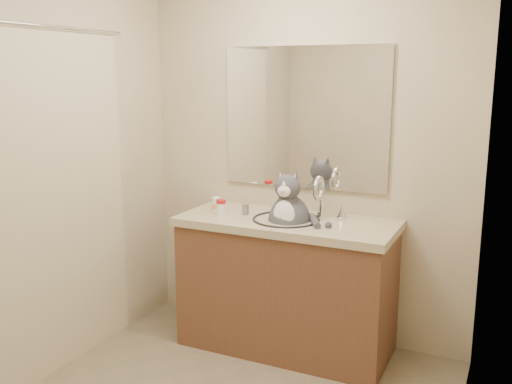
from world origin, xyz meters
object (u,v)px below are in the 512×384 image
pill_bottle_redcap (221,208)px  grey_canister (245,209)px  pill_bottle_orange (217,205)px  cat (289,219)px

pill_bottle_redcap → grey_canister: (0.13, 0.09, -0.02)m
pill_bottle_orange → grey_canister: bearing=1.1°
pill_bottle_redcap → grey_canister: bearing=35.0°
pill_bottle_redcap → pill_bottle_orange: size_ratio=1.10×
cat → pill_bottle_orange: (-0.51, 0.01, 0.04)m
pill_bottle_orange → pill_bottle_redcap: bearing=-46.4°
grey_canister → cat: bearing=-1.8°
cat → grey_canister: size_ratio=7.44×
pill_bottle_redcap → cat: bearing=10.5°
cat → grey_canister: bearing=175.1°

